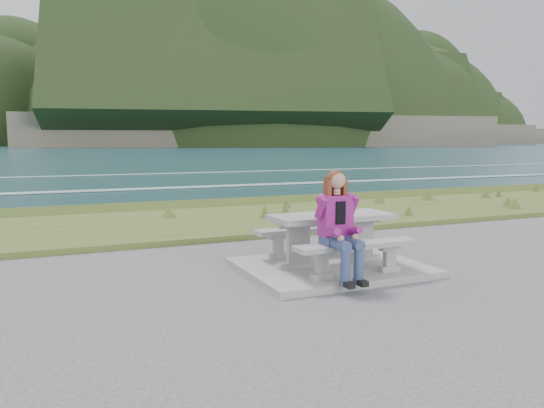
% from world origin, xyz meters
% --- Properties ---
extents(concrete_slab, '(2.60, 2.10, 0.10)m').
position_xyz_m(concrete_slab, '(0.00, 0.00, 0.05)').
color(concrete_slab, gray).
rests_on(concrete_slab, ground).
extents(picnic_table, '(1.80, 0.75, 0.75)m').
position_xyz_m(picnic_table, '(0.00, 0.00, 0.68)').
color(picnic_table, gray).
rests_on(picnic_table, concrete_slab).
extents(bench_landward, '(1.80, 0.35, 0.45)m').
position_xyz_m(bench_landward, '(0.00, -0.70, 0.45)').
color(bench_landward, gray).
rests_on(bench_landward, concrete_slab).
extents(bench_seaward, '(1.80, 0.35, 0.45)m').
position_xyz_m(bench_seaward, '(0.00, 0.70, 0.45)').
color(bench_seaward, gray).
rests_on(bench_seaward, concrete_slab).
extents(grass_verge, '(160.00, 4.50, 0.22)m').
position_xyz_m(grass_verge, '(0.00, 5.00, 0.00)').
color(grass_verge, '#325620').
rests_on(grass_verge, ground).
extents(shore_drop, '(160.00, 0.80, 2.20)m').
position_xyz_m(shore_drop, '(0.00, 7.90, 0.00)').
color(shore_drop, brown).
rests_on(shore_drop, ground).
extents(ocean, '(1600.00, 1600.00, 0.09)m').
position_xyz_m(ocean, '(0.00, 25.09, -1.74)').
color(ocean, '#1C434F').
rests_on(ocean, ground).
extents(headland_range, '(729.83, 363.95, 221.37)m').
position_xyz_m(headland_range, '(190.22, 398.19, 9.95)').
color(headland_range, brown).
rests_on(headland_range, ground).
extents(seated_woman, '(0.42, 0.73, 1.44)m').
position_xyz_m(seated_woman, '(-0.33, -0.84, 0.63)').
color(seated_woman, navy).
rests_on(seated_woman, concrete_slab).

